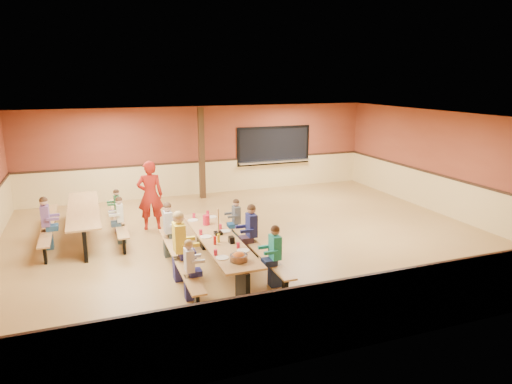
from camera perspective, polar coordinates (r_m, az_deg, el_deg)
name	(u,v)px	position (r m, az deg, el deg)	size (l,w,h in m)	color
ground	(253,239)	(11.46, -0.36, -5.90)	(12.00, 12.00, 0.00)	olive
room_envelope	(253,213)	(11.24, -0.36, -2.59)	(12.04, 10.04, 3.02)	brown
kitchen_pass_through	(274,147)	(16.51, 2.24, 5.62)	(2.78, 0.28, 1.38)	black
structural_post	(202,154)	(15.12, -6.81, 4.79)	(0.18, 0.18, 3.00)	#332111
cafeteria_table_main	(218,247)	(9.50, -4.72, -6.88)	(1.91, 3.70, 0.74)	#A87842
cafeteria_table_second	(84,216)	(12.28, -20.70, -2.88)	(1.91, 3.70, 0.74)	#A87842
seated_child_white_left	(190,270)	(8.39, -8.31, -9.65)	(0.33, 0.27, 1.12)	white
seated_adult_yellow	(180,246)	(9.15, -9.54, -6.73)	(0.46, 0.37, 1.39)	yellow
seated_child_grey_left	(168,230)	(10.39, -10.91, -4.69)	(0.38, 0.31, 1.23)	#B4B4B4
seated_child_teal_right	(275,256)	(8.80, 2.38, -8.06)	(0.37, 0.30, 1.20)	teal
seated_child_navy_right	(251,233)	(9.94, -0.57, -5.20)	(0.40, 0.32, 1.27)	navy
seated_child_char_right	(236,222)	(10.92, -2.47, -3.83)	(0.33, 0.27, 1.12)	#4A4F54
seated_child_purple_sec	(46,224)	(11.70, -24.77, -3.60)	(0.39, 0.32, 1.24)	#6F4B7C
seated_child_green_sec	(118,210)	(12.45, -16.92, -2.22)	(0.32, 0.26, 1.11)	#2D6537
seated_child_tan_sec	(120,220)	(11.50, -16.60, -3.42)	(0.34, 0.28, 1.14)	beige
standing_woman	(150,195)	(12.28, -13.09, -0.40)	(0.67, 0.44, 1.84)	#A81E13
punch_pitcher	(206,220)	(10.19, -6.24, -3.50)	(0.16, 0.16, 0.22)	red
chip_bowl	(239,257)	(8.20, -2.17, -8.13)	(0.32, 0.32, 0.15)	orange
napkin_dispenser	(231,240)	(9.07, -3.09, -5.99)	(0.10, 0.14, 0.13)	black
condiment_mustard	(218,238)	(9.12, -4.71, -5.76)	(0.06, 0.06, 0.17)	yellow
condiment_ketchup	(215,240)	(9.01, -5.17, -6.04)	(0.06, 0.06, 0.17)	#B2140F
table_paddle	(218,228)	(9.54, -4.76, -4.54)	(0.16, 0.16, 0.56)	black
place_settings	(218,235)	(9.40, -4.76, -5.35)	(0.65, 3.30, 0.11)	beige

